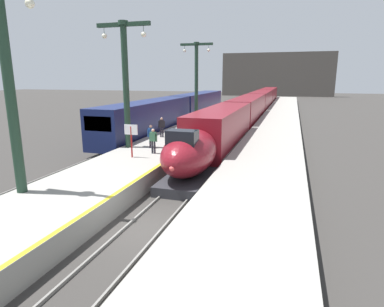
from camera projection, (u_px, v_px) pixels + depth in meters
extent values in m
plane|color=#33302D|center=(145.00, 228.00, 13.38)|extent=(260.00, 260.00, 0.00)
cube|color=gray|center=(204.00, 127.00, 37.45)|extent=(4.80, 110.00, 1.05)
cube|color=gray|center=(277.00, 130.00, 35.15)|extent=(4.80, 110.00, 1.05)
cube|color=yellow|center=(224.00, 123.00, 36.68)|extent=(0.20, 107.80, 0.01)
cube|color=slate|center=(237.00, 129.00, 39.18)|extent=(0.08, 110.00, 0.12)
cube|color=slate|center=(249.00, 129.00, 38.75)|extent=(0.08, 110.00, 0.12)
cube|color=slate|center=(174.00, 126.00, 41.49)|extent=(0.08, 110.00, 0.12)
cube|color=slate|center=(185.00, 126.00, 41.06)|extent=(0.08, 110.00, 0.12)
ellipsoid|color=maroon|center=(190.00, 153.00, 18.80)|extent=(2.78, 6.16, 2.56)
cube|color=#28282D|center=(188.00, 180.00, 18.86)|extent=(2.46, 5.24, 0.55)
cube|color=black|center=(182.00, 139.00, 17.26)|extent=(1.59, 1.00, 0.90)
sphere|color=#F24C4C|center=(172.00, 169.00, 16.04)|extent=(0.28, 0.28, 0.28)
cube|color=maroon|center=(222.00, 127.00, 26.98)|extent=(2.90, 14.00, 3.05)
cube|color=black|center=(205.00, 120.00, 27.26)|extent=(0.04, 11.90, 0.80)
cube|color=black|center=(239.00, 121.00, 26.45)|extent=(0.04, 11.90, 0.80)
cube|color=silver|center=(221.00, 142.00, 27.27)|extent=(2.92, 13.30, 0.24)
cube|color=black|center=(208.00, 160.00, 23.22)|extent=(2.03, 2.20, 0.56)
cube|color=black|center=(231.00, 139.00, 31.56)|extent=(2.03, 2.20, 0.56)
cube|color=maroon|center=(248.00, 109.00, 42.43)|extent=(2.90, 18.00, 3.05)
cube|color=black|center=(237.00, 104.00, 42.71)|extent=(0.04, 15.84, 0.80)
cube|color=black|center=(259.00, 105.00, 41.90)|extent=(0.04, 15.84, 0.80)
cube|color=black|center=(240.00, 129.00, 37.14)|extent=(2.03, 2.20, 0.56)
cube|color=black|center=(253.00, 117.00, 48.54)|extent=(2.03, 2.20, 0.56)
cube|color=maroon|center=(261.00, 100.00, 59.74)|extent=(2.90, 18.00, 3.05)
cube|color=black|center=(254.00, 97.00, 60.02)|extent=(0.04, 15.84, 0.80)
cube|color=black|center=(269.00, 97.00, 59.21)|extent=(0.04, 15.84, 0.80)
cube|color=black|center=(257.00, 113.00, 54.46)|extent=(2.03, 2.20, 0.56)
cube|color=black|center=(264.00, 107.00, 65.85)|extent=(2.03, 2.20, 0.56)
cube|color=maroon|center=(269.00, 95.00, 77.06)|extent=(2.90, 18.00, 3.05)
cube|color=black|center=(263.00, 92.00, 77.34)|extent=(0.04, 15.84, 0.80)
cube|color=black|center=(275.00, 92.00, 76.53)|extent=(0.04, 15.84, 0.80)
cube|color=black|center=(266.00, 104.00, 71.77)|extent=(2.03, 2.20, 0.56)
cube|color=black|center=(270.00, 101.00, 83.17)|extent=(2.03, 2.20, 0.56)
cube|color=#141E4C|center=(149.00, 118.00, 32.32)|extent=(2.85, 18.00, 3.30)
cube|color=black|center=(98.00, 124.00, 23.84)|extent=(2.28, 0.08, 1.10)
cube|color=black|center=(136.00, 112.00, 32.61)|extent=(0.04, 15.30, 0.90)
cube|color=black|center=(162.00, 113.00, 31.81)|extent=(0.04, 15.30, 0.90)
cube|color=black|center=(121.00, 148.00, 27.39)|extent=(2.00, 2.00, 0.52)
cube|color=black|center=(170.00, 128.00, 38.12)|extent=(2.00, 2.00, 0.52)
cube|color=#141E4C|center=(199.00, 104.00, 49.64)|extent=(2.85, 18.00, 3.30)
cylinder|color=#1E3828|center=(10.00, 93.00, 13.63)|extent=(0.44, 0.44, 8.73)
sphere|color=#EFEACC|center=(30.00, 4.00, 12.43)|extent=(0.36, 0.36, 0.36)
cylinder|color=#1E3828|center=(126.00, 86.00, 23.03)|extent=(0.44, 0.44, 8.78)
cylinder|color=#1E3828|center=(123.00, 23.00, 22.06)|extent=(0.68, 0.68, 0.30)
cube|color=#1E3828|center=(123.00, 24.00, 22.09)|extent=(4.00, 0.24, 0.28)
cylinder|color=#1E3828|center=(104.00, 31.00, 22.60)|extent=(0.03, 0.03, 0.60)
sphere|color=#EFEACC|center=(104.00, 36.00, 22.67)|extent=(0.36, 0.36, 0.36)
cylinder|color=#1E3828|center=(143.00, 29.00, 21.74)|extent=(0.03, 0.03, 0.60)
sphere|color=#EFEACC|center=(144.00, 34.00, 21.82)|extent=(0.36, 0.36, 0.36)
cylinder|color=#1E3828|center=(196.00, 81.00, 39.61)|extent=(0.44, 0.44, 9.12)
cylinder|color=#1E3828|center=(196.00, 43.00, 38.61)|extent=(0.68, 0.68, 0.30)
cube|color=#1E3828|center=(196.00, 44.00, 38.63)|extent=(4.00, 0.24, 0.28)
cylinder|color=#1E3828|center=(185.00, 48.00, 39.14)|extent=(0.03, 0.03, 0.60)
sphere|color=#EFEACC|center=(185.00, 51.00, 39.22)|extent=(0.36, 0.36, 0.36)
cylinder|color=#1E3828|center=(209.00, 47.00, 38.28)|extent=(0.03, 0.03, 0.60)
sphere|color=#EFEACC|center=(209.00, 50.00, 38.36)|extent=(0.36, 0.36, 0.36)
cylinder|color=#23232D|center=(163.00, 132.00, 27.98)|extent=(0.13, 0.13, 0.85)
cylinder|color=#23232D|center=(161.00, 132.00, 27.95)|extent=(0.13, 0.13, 0.85)
cube|color=black|center=(162.00, 124.00, 27.80)|extent=(0.44, 0.37, 0.62)
cylinder|color=black|center=(164.00, 124.00, 27.85)|extent=(0.09, 0.09, 0.58)
cylinder|color=black|center=(159.00, 124.00, 27.76)|extent=(0.09, 0.09, 0.58)
sphere|color=tan|center=(161.00, 119.00, 27.70)|extent=(0.22, 0.22, 0.22)
cylinder|color=#23232D|center=(150.00, 142.00, 23.61)|extent=(0.13, 0.13, 0.85)
cylinder|color=#23232D|center=(152.00, 142.00, 23.72)|extent=(0.13, 0.13, 0.85)
cube|color=#1E478C|center=(151.00, 132.00, 23.50)|extent=(0.39, 0.44, 0.62)
cylinder|color=#1E478C|center=(148.00, 133.00, 23.36)|extent=(0.09, 0.09, 0.58)
cylinder|color=#1E478C|center=(154.00, 132.00, 23.66)|extent=(0.09, 0.09, 0.58)
sphere|color=tan|center=(151.00, 126.00, 23.40)|extent=(0.22, 0.22, 0.22)
cylinder|color=#23232D|center=(152.00, 147.00, 21.91)|extent=(0.13, 0.13, 0.85)
cylinder|color=#23232D|center=(155.00, 147.00, 21.86)|extent=(0.13, 0.13, 0.85)
cube|color=#336647|center=(153.00, 137.00, 21.72)|extent=(0.39, 0.23, 0.62)
cylinder|color=#336647|center=(150.00, 137.00, 21.80)|extent=(0.09, 0.09, 0.58)
cylinder|color=#336647|center=(156.00, 138.00, 21.65)|extent=(0.09, 0.09, 0.58)
sphere|color=tan|center=(153.00, 130.00, 21.62)|extent=(0.22, 0.22, 0.22)
cube|color=#4C4C51|center=(182.00, 135.00, 27.23)|extent=(0.40, 0.22, 0.60)
cylinder|color=#262628|center=(181.00, 129.00, 27.15)|extent=(0.02, 0.02, 0.36)
cylinder|color=#262628|center=(183.00, 130.00, 27.09)|extent=(0.02, 0.02, 0.36)
cube|color=#262628|center=(182.00, 127.00, 27.07)|extent=(0.22, 0.03, 0.02)
cylinder|color=maroon|center=(131.00, 142.00, 20.72)|extent=(0.10, 0.10, 2.00)
cube|color=white|center=(131.00, 130.00, 20.53)|extent=(0.90, 0.06, 0.64)
cube|color=#4C4742|center=(277.00, 75.00, 106.73)|extent=(36.00, 2.00, 14.00)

